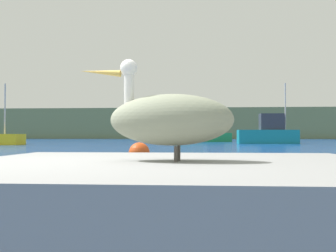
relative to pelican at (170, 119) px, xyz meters
name	(u,v)px	position (x,y,z in m)	size (l,w,h in m)	color
ground_plane	(46,231)	(-1.10, 0.03, -0.99)	(260.00, 260.00, 0.00)	navy
hillside_backdrop	(189,124)	(-1.10, 79.97, 2.24)	(140.00, 16.06, 6.45)	#6B7A51
pier_dock	(171,198)	(0.01, 0.00, -0.68)	(3.68, 2.99, 0.62)	gray
pelican	(170,119)	(0.00, 0.00, 0.00)	(1.38, 0.62, 0.89)	gray
fishing_boat_green	(206,135)	(1.59, 41.04, -0.12)	(6.73, 3.48, 3.61)	#1E8C4C
fishing_boat_teal	(269,133)	(7.24, 32.38, 0.06)	(5.69, 1.72, 5.78)	teal
mooring_buoy	(139,153)	(-1.42, 7.61, -0.67)	(0.63, 0.63, 0.63)	#E54C19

